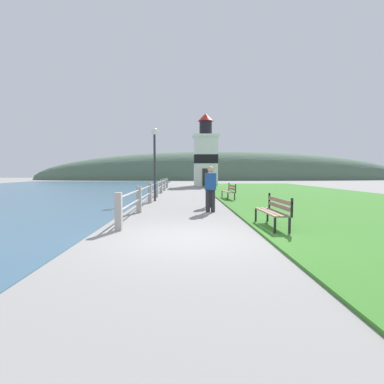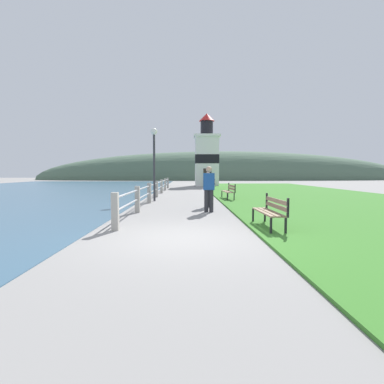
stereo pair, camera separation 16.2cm
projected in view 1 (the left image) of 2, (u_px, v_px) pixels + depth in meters
ground_plane at (185, 238)px, 7.16m from camera, size 160.00×160.00×0.00m
grass_verge at (299, 195)px, 20.63m from camera, size 12.00×39.97×0.06m
seawall_railing at (157, 188)px, 18.87m from camera, size 0.18×21.83×1.03m
park_bench_near at (274, 209)px, 8.34m from camera, size 0.52×1.89×0.94m
park_bench_midway at (230, 190)px, 17.17m from camera, size 0.55×1.98×0.94m
park_bench_far at (212, 184)px, 26.61m from camera, size 0.70×1.94×0.94m
lighthouse at (206, 156)px, 34.58m from camera, size 3.01×3.01×8.32m
person_strolling at (210, 187)px, 11.79m from camera, size 0.46×0.27×1.81m
person_by_railing at (209, 188)px, 13.45m from camera, size 0.40×0.23×1.59m
lamp_post at (155, 151)px, 16.19m from camera, size 0.36×0.36×3.96m
distant_hillside at (222, 180)px, 63.85m from camera, size 80.00×16.00×12.00m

